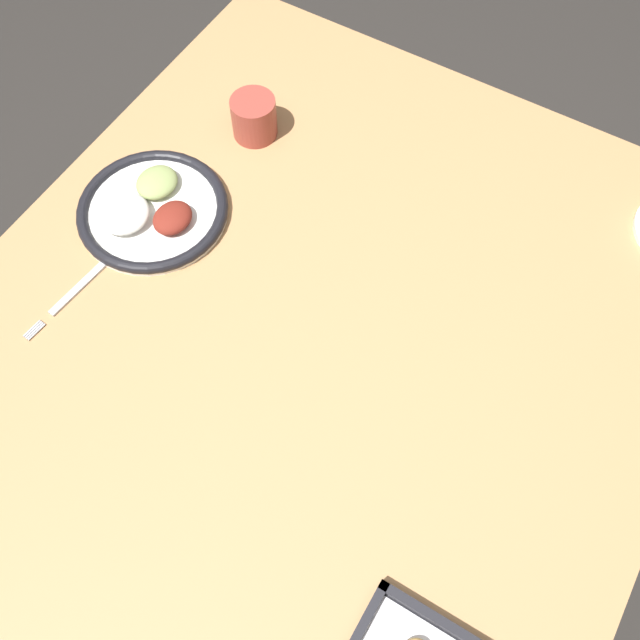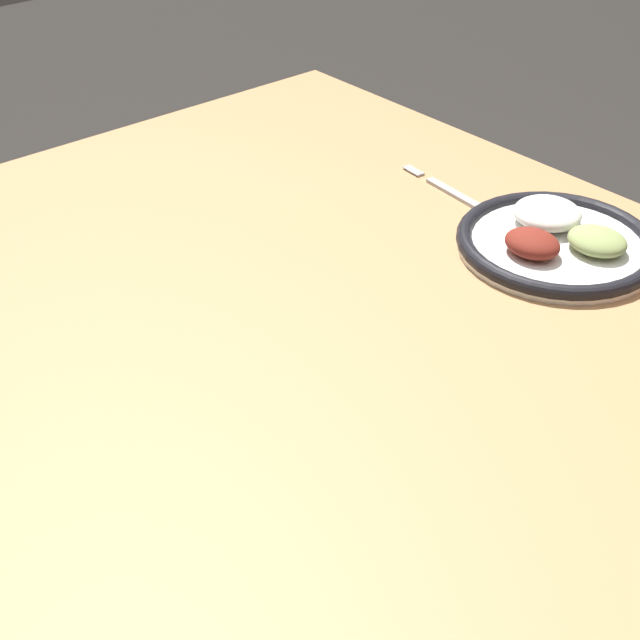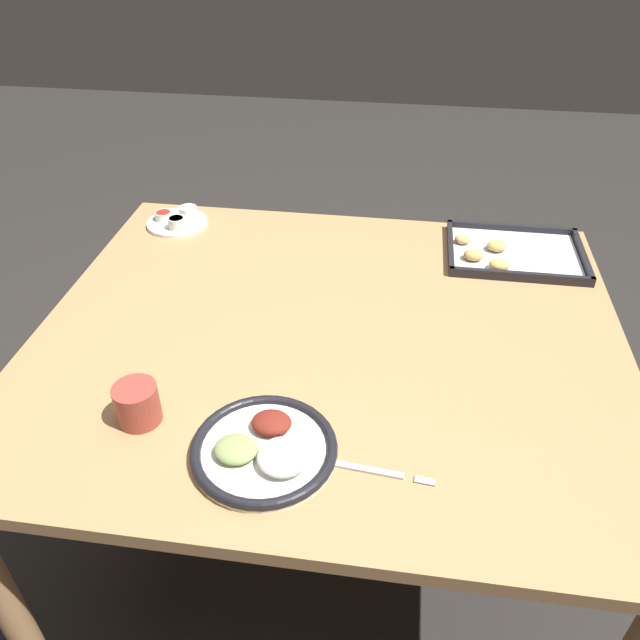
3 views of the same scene
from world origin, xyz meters
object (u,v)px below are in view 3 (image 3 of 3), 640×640
object	(u,v)px
saucer_plate	(177,220)
baking_tray	(510,253)
fork	(361,468)
dinner_plate	(265,449)
drinking_cup	(137,404)

from	to	relation	value
saucer_plate	baking_tray	distance (m)	0.91
fork	dinner_plate	bearing A→B (deg)	-178.19
drinking_cup	baking_tray	bearing A→B (deg)	43.57
saucer_plate	drinking_cup	world-z (taller)	drinking_cup
fork	baking_tray	size ratio (longest dim) A/B	0.66
drinking_cup	fork	bearing A→B (deg)	-8.25
dinner_plate	fork	distance (m)	0.17
dinner_plate	saucer_plate	xyz separation A→B (m)	(-0.42, 0.79, 0.00)
saucer_plate	dinner_plate	bearing A→B (deg)	-61.84
baking_tray	drinking_cup	world-z (taller)	drinking_cup
fork	drinking_cup	xyz separation A→B (m)	(-0.41, 0.06, 0.04)
saucer_plate	baking_tray	size ratio (longest dim) A/B	0.48
dinner_plate	saucer_plate	bearing A→B (deg)	118.16
saucer_plate	drinking_cup	size ratio (longest dim) A/B	2.08
dinner_plate	saucer_plate	size ratio (longest dim) A/B	1.53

